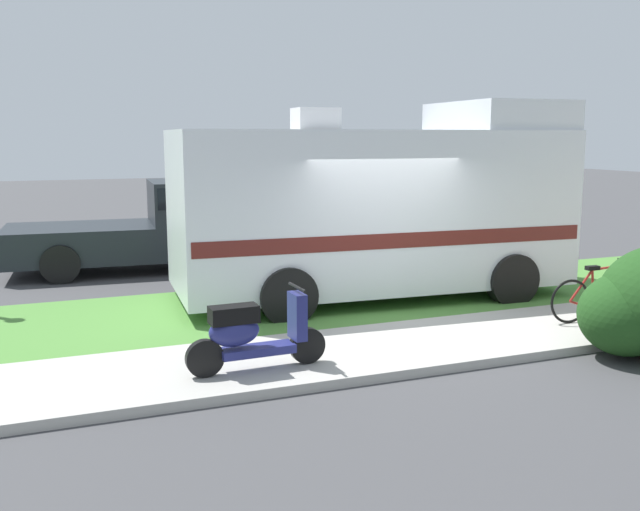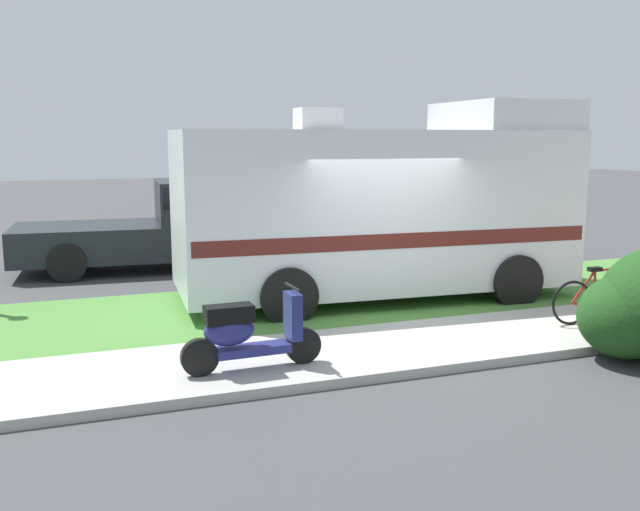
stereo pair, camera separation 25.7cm
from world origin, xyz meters
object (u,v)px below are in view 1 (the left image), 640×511
Objects in this scene: scooter at (252,333)px; pickup_truck_near at (170,222)px; motorhome_rv at (377,206)px; pickup_truck_far at (376,201)px; bicycle at (602,296)px.

pickup_truck_near is at bearing 87.32° from scooter.
pickup_truck_near is (-2.86, 4.28, -0.64)m from motorhome_rv.
motorhome_rv is at bearing -56.19° from pickup_truck_near.
scooter is (-3.22, -3.29, -1.06)m from motorhome_rv.
pickup_truck_far is at bearing 57.16° from scooter.
motorhome_rv is 7.98m from pickup_truck_far.
bicycle is 0.32× the size of pickup_truck_near.
scooter is 7.58m from pickup_truck_near.
motorhome_rv is 3.90× the size of bicycle.
pickup_truck_near reaches higher than scooter.
pickup_truck_far is (1.25, 10.15, 0.50)m from bicycle.
bicycle is at bearing 2.89° from scooter.
scooter is at bearing -92.68° from pickup_truck_near.
pickup_truck_far is at bearing 24.18° from pickup_truck_near.
motorhome_rv is 5.19m from pickup_truck_near.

